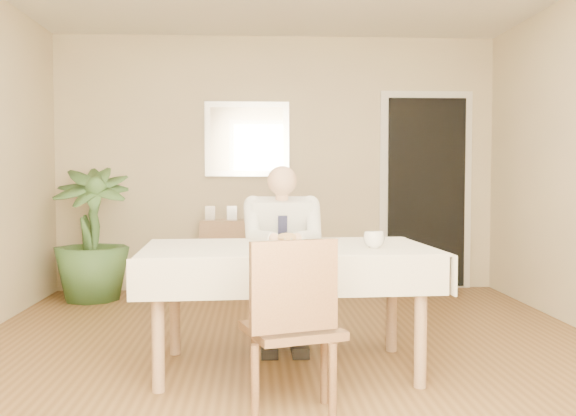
{
  "coord_description": "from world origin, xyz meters",
  "views": [
    {
      "loc": [
        -0.24,
        -4.11,
        1.17
      ],
      "look_at": [
        0.0,
        0.35,
        0.95
      ],
      "focal_mm": 40.0,
      "sensor_mm": 36.0,
      "label": 1
    }
  ],
  "objects": [
    {
      "name": "seated_man",
      "position": [
        -0.04,
        0.31,
        0.69
      ],
      "size": [
        0.48,
        0.72,
        1.24
      ],
      "color": "white",
      "rests_on": "ground"
    },
    {
      "name": "chair_near",
      "position": [
        -0.06,
        -1.13,
        0.5
      ],
      "size": [
        0.52,
        0.53,
        0.88
      ],
      "rotation": [
        0.0,
        0.0,
        0.31
      ],
      "color": "#462E1C",
      "rests_on": "ground"
    },
    {
      "name": "window",
      "position": [
        0.0,
        -2.47,
        1.45
      ],
      "size": [
        1.34,
        0.04,
        1.44
      ],
      "color": "white",
      "rests_on": "room"
    },
    {
      "name": "mirror",
      "position": [
        -0.31,
        2.47,
        1.55
      ],
      "size": [
        0.86,
        0.04,
        0.76
      ],
      "color": "silver",
      "rests_on": "room"
    },
    {
      "name": "coffee_mug",
      "position": [
        0.46,
        -0.41,
        0.8
      ],
      "size": [
        0.14,
        0.14,
        0.09
      ],
      "primitive_type": "imported",
      "rotation": [
        0.0,
        0.0,
        -0.17
      ],
      "color": "white",
      "rests_on": "dining_table"
    },
    {
      "name": "potted_palm",
      "position": [
        -1.77,
        1.98,
        0.63
      ],
      "size": [
        0.78,
        0.78,
        1.26
      ],
      "primitive_type": "imported",
      "rotation": [
        0.0,
        0.0,
        0.12
      ],
      "color": "#315226",
      "rests_on": "ground"
    },
    {
      "name": "food",
      "position": [
        -0.02,
        -0.04,
        0.78
      ],
      "size": [
        0.14,
        0.14,
        0.06
      ],
      "primitive_type": "ellipsoid",
      "color": "olive",
      "rests_on": "dining_table"
    },
    {
      "name": "doorway",
      "position": [
        1.55,
        2.46,
        1.0
      ],
      "size": [
        0.96,
        0.07,
        2.1
      ],
      "color": "white",
      "rests_on": "ground"
    },
    {
      "name": "photo_frame_left",
      "position": [
        -0.68,
        2.32,
        0.8
      ],
      "size": [
        0.1,
        0.02,
        0.14
      ],
      "primitive_type": "cube",
      "color": "silver",
      "rests_on": "sideboard"
    },
    {
      "name": "fork",
      "position": [
        -0.06,
        -0.1,
        0.78
      ],
      "size": [
        0.01,
        0.13,
        0.01
      ],
      "primitive_type": "cylinder",
      "rotation": [
        1.57,
        0.0,
        0.0
      ],
      "color": "silver",
      "rests_on": "dining_table"
    },
    {
      "name": "room",
      "position": [
        0.0,
        0.0,
        1.3
      ],
      "size": [
        5.0,
        5.02,
        2.6
      ],
      "color": "brown",
      "rests_on": "ground"
    },
    {
      "name": "chair_far",
      "position": [
        -0.04,
        0.6,
        0.49
      ],
      "size": [
        0.45,
        0.45,
        0.88
      ],
      "rotation": [
        0.0,
        0.0,
        0.09
      ],
      "color": "#462E1C",
      "rests_on": "ground"
    },
    {
      "name": "plate",
      "position": [
        -0.02,
        -0.04,
        0.76
      ],
      "size": [
        0.26,
        0.26,
        0.02
      ],
      "primitive_type": "cylinder",
      "color": "white",
      "rests_on": "dining_table"
    },
    {
      "name": "dining_table",
      "position": [
        -0.04,
        -0.28,
        0.67
      ],
      "size": [
        1.76,
        1.1,
        0.75
      ],
      "rotation": [
        0.0,
        0.0,
        0.05
      ],
      "color": "#957254",
      "rests_on": "ground"
    },
    {
      "name": "knife",
      "position": [
        0.02,
        -0.1,
        0.78
      ],
      "size": [
        0.01,
        0.13,
        0.01
      ],
      "primitive_type": "cylinder",
      "rotation": [
        1.57,
        0.0,
        0.0
      ],
      "color": "silver",
      "rests_on": "dining_table"
    },
    {
      "name": "photo_frame_center",
      "position": [
        -0.46,
        2.34,
        0.8
      ],
      "size": [
        0.1,
        0.02,
        0.14
      ],
      "primitive_type": "cube",
      "color": "silver",
      "rests_on": "sideboard"
    },
    {
      "name": "sideboard",
      "position": [
        -0.31,
        2.32,
        0.37
      ],
      "size": [
        0.94,
        0.38,
        0.73
      ],
      "primitive_type": "cube",
      "rotation": [
        0.0,
        0.0,
        -0.07
      ],
      "color": "#957254",
      "rests_on": "ground"
    },
    {
      "name": "photo_frame_right",
      "position": [
        -0.23,
        2.38,
        0.8
      ],
      "size": [
        0.1,
        0.02,
        0.14
      ],
      "primitive_type": "cube",
      "color": "silver",
      "rests_on": "sideboard"
    }
  ]
}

